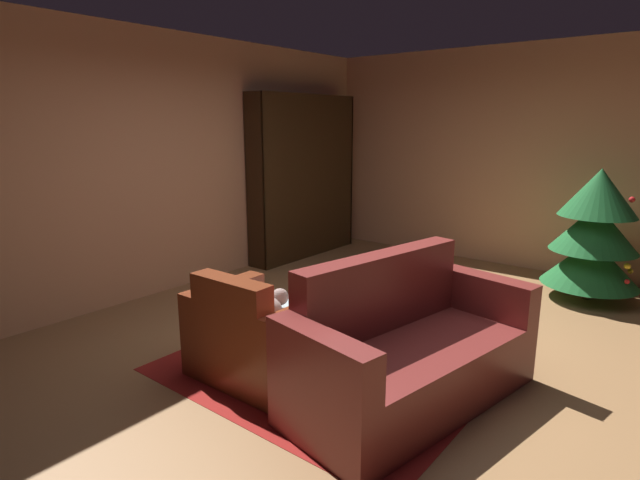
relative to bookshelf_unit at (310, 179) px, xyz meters
The scene contains 11 objects.
ground_plane 3.48m from the bookshelf_unit, 42.62° to the right, with size 8.11×8.11×0.00m, color #976B42.
wall_back 2.72m from the bookshelf_unit, 25.57° to the left, with size 5.41×0.06×2.79m, color tan.
wall_left 2.28m from the bookshelf_unit, 95.98° to the right, with size 0.06×6.88×2.79m, color tan.
area_rug 3.69m from the bookshelf_unit, 48.48° to the right, with size 2.28×1.87×0.01m, color maroon.
bookshelf_unit is the anchor object (origin of this frame).
armchair_red 3.73m from the bookshelf_unit, 56.29° to the right, with size 0.97×0.76×0.82m.
couch_red 4.08m from the bookshelf_unit, 41.08° to the right, with size 1.12×1.92×0.97m.
coffee_table 3.46m from the bookshelf_unit, 48.26° to the right, with size 0.71×0.71×0.46m.
book_stack_on_table 3.36m from the bookshelf_unit, 48.47° to the right, with size 0.22×0.14×0.06m.
bottle_on_table 3.61m from the bookshelf_unit, 49.92° to the right, with size 0.07×0.07×0.23m.
decorated_tree 3.58m from the bookshelf_unit, ahead, with size 0.96×0.96×1.39m.
Camera 1 is at (2.09, -3.23, 1.85)m, focal length 28.56 mm.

